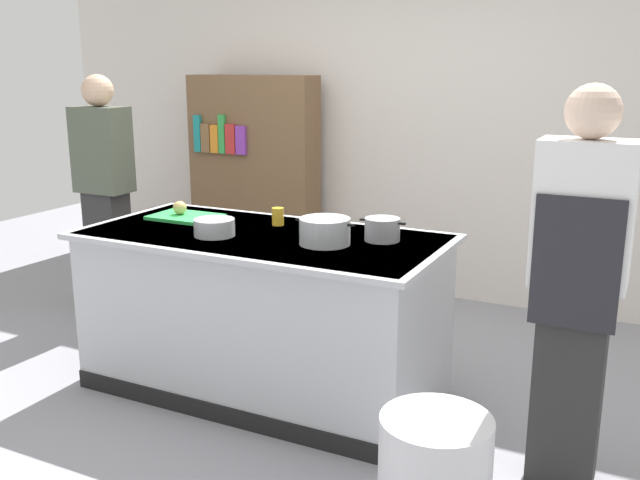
{
  "coord_description": "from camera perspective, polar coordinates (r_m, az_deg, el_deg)",
  "views": [
    {
      "loc": [
        1.93,
        -3.18,
        1.79
      ],
      "look_at": [
        0.25,
        0.2,
        0.85
      ],
      "focal_mm": 39.81,
      "sensor_mm": 36.0,
      "label": 1
    }
  ],
  "objects": [
    {
      "name": "counter_island",
      "position": [
        3.95,
        -4.57,
        -5.66
      ],
      "size": [
        1.98,
        0.98,
        0.9
      ],
      "color": "#B7BABF",
      "rests_on": "ground_plane"
    },
    {
      "name": "person_chef",
      "position": [
        3.13,
        19.99,
        -3.15
      ],
      "size": [
        0.38,
        0.25,
        1.72
      ],
      "rotation": [
        0.0,
        0.0,
        1.25
      ],
      "color": "#2A2A2A",
      "rests_on": "ground_plane"
    },
    {
      "name": "ground_plane",
      "position": [
        4.13,
        -4.44,
        -11.75
      ],
      "size": [
        10.0,
        10.0,
        0.0
      ],
      "primitive_type": "plane",
      "color": "gray"
    },
    {
      "name": "onion",
      "position": [
        4.29,
        -11.21,
        2.56
      ],
      "size": [
        0.08,
        0.08,
        0.08
      ],
      "primitive_type": "sphere",
      "color": "tan",
      "rests_on": "cutting_board"
    },
    {
      "name": "person_guest",
      "position": [
        5.3,
        -16.91,
        3.85
      ],
      "size": [
        0.38,
        0.24,
        1.72
      ],
      "rotation": [
        0.0,
        0.0,
        -1.79
      ],
      "color": "#2F2F2F",
      "rests_on": "ground_plane"
    },
    {
      "name": "bookshelf",
      "position": [
        5.93,
        -5.33,
        4.85
      ],
      "size": [
        1.1,
        0.31,
        1.7
      ],
      "color": "brown",
      "rests_on": "ground_plane"
    },
    {
      "name": "sauce_pan",
      "position": [
        3.67,
        5.03,
        0.86
      ],
      "size": [
        0.25,
        0.18,
        0.12
      ],
      "color": "#99999E",
      "rests_on": "counter_island"
    },
    {
      "name": "cutting_board",
      "position": [
        4.26,
        -10.75,
        1.83
      ],
      "size": [
        0.4,
        0.28,
        0.02
      ],
      "primitive_type": "cube",
      "color": "green",
      "rests_on": "counter_island"
    },
    {
      "name": "back_wall",
      "position": [
        5.63,
        6.49,
        10.96
      ],
      "size": [
        6.4,
        0.12,
        3.0
      ],
      "primitive_type": "cube",
      "color": "silver",
      "rests_on": "ground_plane"
    },
    {
      "name": "stock_pot",
      "position": [
        3.58,
        0.39,
        0.71
      ],
      "size": [
        0.33,
        0.26,
        0.14
      ],
      "color": "#B7BABF",
      "rests_on": "counter_island"
    },
    {
      "name": "juice_cup",
      "position": [
        4.02,
        -3.41,
        1.9
      ],
      "size": [
        0.07,
        0.07,
        0.1
      ],
      "primitive_type": "cylinder",
      "color": "yellow",
      "rests_on": "counter_island"
    },
    {
      "name": "mixing_bowl",
      "position": [
        3.81,
        -8.5,
        1.01
      ],
      "size": [
        0.22,
        0.22,
        0.09
      ],
      "primitive_type": "cylinder",
      "color": "#B7BABF",
      "rests_on": "counter_island"
    }
  ]
}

